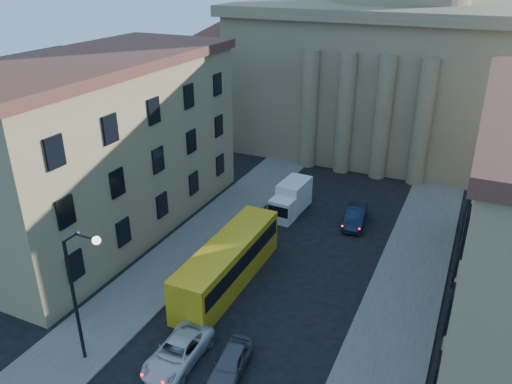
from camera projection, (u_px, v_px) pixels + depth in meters
sidewalk_left at (167, 268)px, 38.00m from camera, size 5.00×60.00×0.15m
sidewalk_right at (392, 331)px, 31.52m from camera, size 5.00×60.00×0.15m
church at (393, 47)px, 60.70m from camera, size 68.02×28.76×36.60m
building_left at (102, 145)px, 41.46m from camera, size 11.60×26.60×14.70m
street_lamp at (79, 287)px, 26.99m from camera, size 2.62×0.44×8.83m
car_left_mid at (178, 352)px, 28.87m from camera, size 2.49×5.26×1.45m
car_right_far at (231, 363)px, 28.14m from camera, size 2.13×4.29×1.41m
car_right_distant at (355, 217)px, 44.14m from camera, size 2.10×4.83×1.55m
city_bus at (228, 261)px, 35.65m from camera, size 2.80×11.89×3.35m
box_truck at (291, 199)px, 45.96m from camera, size 2.40×5.45×2.93m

